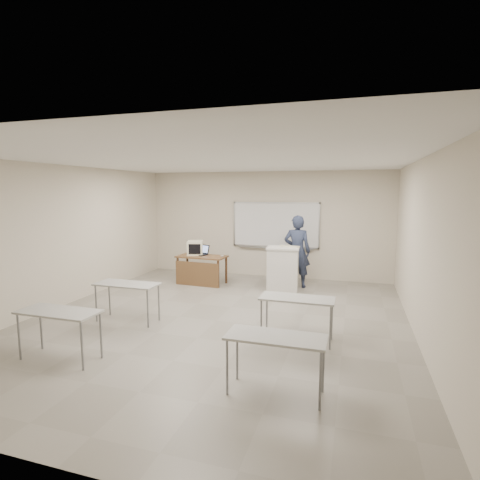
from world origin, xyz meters
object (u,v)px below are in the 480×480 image
(instructor_desk, at_px, (200,265))
(whiteboard, at_px, (275,226))
(keyboard, at_px, (290,246))
(presenter, at_px, (297,251))
(mouse, at_px, (222,256))
(laptop, at_px, (201,252))
(podium, at_px, (283,269))
(crt_monitor, at_px, (195,248))

(instructor_desk, bearing_deg, whiteboard, 44.81)
(keyboard, bearing_deg, presenter, 90.78)
(presenter, bearing_deg, whiteboard, -50.94)
(mouse, bearing_deg, laptop, 160.84)
(podium, bearing_deg, instructor_desk, 174.24)
(presenter, bearing_deg, podium, 62.44)
(podium, xyz_separation_m, presenter, (0.27, 0.51, 0.38))
(podium, height_order, presenter, presenter)
(podium, xyz_separation_m, mouse, (-1.64, 0.15, 0.22))
(instructor_desk, relative_size, keyboard, 2.69)
(crt_monitor, distance_m, laptop, 0.20)
(instructor_desk, bearing_deg, podium, 3.84)
(crt_monitor, distance_m, mouse, 0.82)
(whiteboard, height_order, podium, whiteboard)
(whiteboard, height_order, laptop, whiteboard)
(instructor_desk, height_order, mouse, mouse)
(instructor_desk, relative_size, podium, 1.18)
(instructor_desk, xyz_separation_m, podium, (2.19, 0.01, 0.03))
(crt_monitor, height_order, laptop, crt_monitor)
(podium, height_order, keyboard, keyboard)
(whiteboard, bearing_deg, podium, -71.19)
(whiteboard, xyz_separation_m, crt_monitor, (-1.94, -1.24, -0.54))
(laptop, distance_m, presenter, 2.57)
(instructor_desk, height_order, crt_monitor, crt_monitor)
(presenter, bearing_deg, laptop, 5.96)
(whiteboard, relative_size, podium, 2.27)
(podium, relative_size, keyboard, 2.28)
(whiteboard, relative_size, crt_monitor, 5.40)
(podium, xyz_separation_m, crt_monitor, (-2.44, 0.23, 0.39))
(instructor_desk, xyz_separation_m, presenter, (2.46, 0.52, 0.40))
(laptop, relative_size, keyboard, 0.74)
(whiteboard, distance_m, keyboard, 1.58)
(keyboard, xyz_separation_m, presenter, (0.12, 0.43, -0.18))
(podium, xyz_separation_m, laptop, (-2.29, 0.26, 0.26))
(laptop, xyz_separation_m, mouse, (0.65, -0.11, -0.04))
(podium, distance_m, presenter, 0.69)
(whiteboard, relative_size, laptop, 7.02)
(instructor_desk, bearing_deg, mouse, 19.76)
(crt_monitor, relative_size, keyboard, 0.96)
(podium, relative_size, laptop, 3.10)
(mouse, xyz_separation_m, keyboard, (1.79, -0.07, 0.34))
(podium, distance_m, mouse, 1.66)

